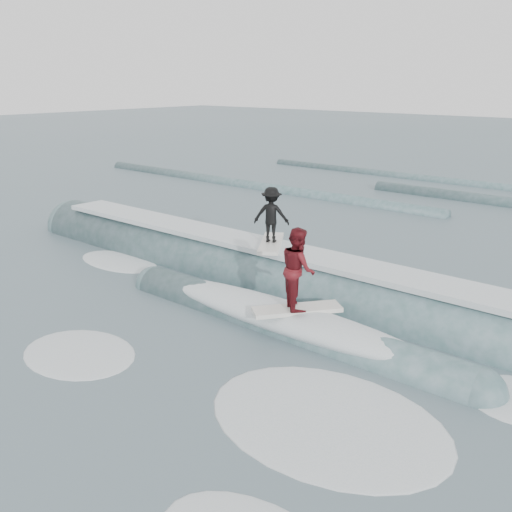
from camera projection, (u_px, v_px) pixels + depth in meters
The scene contains 6 objects.
ground at pixel (199, 320), 13.59m from camera, with size 160.00×160.00×0.00m, color #425961.
breaking_wave at pixel (279, 290), 15.43m from camera, with size 21.89×3.83×2.10m.
surfer_black at pixel (271, 218), 15.49m from camera, with size 1.54×1.98×1.62m.
surfer_red at pixel (298, 272), 12.49m from camera, with size 1.66×1.92×1.94m.
whitewater at pixel (213, 354), 11.95m from camera, with size 14.75×8.30×0.10m.
far_swells at pixel (434, 198), 27.56m from camera, with size 38.63×8.65×0.80m.
Camera 1 is at (9.07, -8.72, 5.52)m, focal length 40.00 mm.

